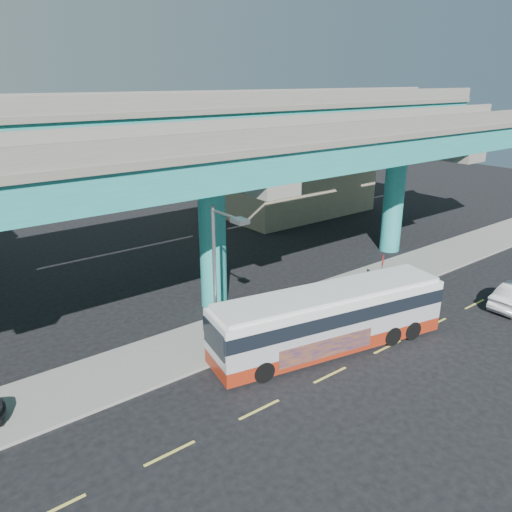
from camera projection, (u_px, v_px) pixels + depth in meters
ground at (325, 372)px, 22.35m from camera, size 120.00×120.00×0.00m
sidewalk at (251, 325)px, 26.41m from camera, size 70.00×4.00×0.15m
lane_markings at (330, 375)px, 22.12m from camera, size 58.00×0.12×0.01m
viaduct at (209, 145)px, 26.05m from camera, size 52.00×12.40×11.70m
building_beige at (289, 175)px, 48.66m from camera, size 14.00×10.23×7.00m
transit_bus at (330, 317)px, 23.81m from camera, size 12.17×4.85×3.06m
street_lamp at (221, 264)px, 21.46m from camera, size 0.50×2.38×7.21m
stop_sign at (382, 265)px, 30.04m from camera, size 0.61×0.40×2.32m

